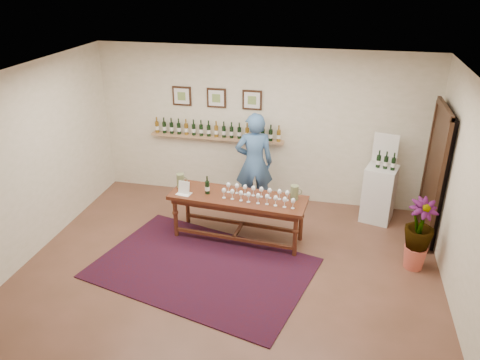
% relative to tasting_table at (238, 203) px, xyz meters
% --- Properties ---
extents(ground, '(6.00, 6.00, 0.00)m').
position_rel_tasting_table_xyz_m(ground, '(0.06, -0.92, -0.65)').
color(ground, brown).
rests_on(ground, ground).
extents(room_shell, '(6.00, 6.00, 6.00)m').
position_rel_tasting_table_xyz_m(room_shell, '(2.17, 0.94, 0.47)').
color(room_shell, '#F1E5CD').
rests_on(room_shell, ground).
extents(rug, '(3.45, 2.72, 0.02)m').
position_rel_tasting_table_xyz_m(rug, '(-0.33, -0.93, -0.64)').
color(rug, '#430C0E').
rests_on(rug, ground).
extents(tasting_table, '(2.19, 0.85, 0.76)m').
position_rel_tasting_table_xyz_m(tasting_table, '(0.00, 0.00, 0.00)').
color(tasting_table, '#422310').
rests_on(tasting_table, ground).
extents(table_glasses, '(1.30, 0.41, 0.18)m').
position_rel_tasting_table_xyz_m(table_glasses, '(0.29, -0.05, 0.20)').
color(table_glasses, white).
rests_on(table_glasses, tasting_table).
extents(table_bottles, '(0.29, 0.17, 0.30)m').
position_rel_tasting_table_xyz_m(table_bottles, '(-0.49, 0.03, 0.26)').
color(table_bottles, black).
rests_on(table_bottles, tasting_table).
extents(pitcher_left, '(0.16, 0.16, 0.23)m').
position_rel_tasting_table_xyz_m(pitcher_left, '(-0.97, 0.11, 0.23)').
color(pitcher_left, olive).
rests_on(pitcher_left, tasting_table).
extents(pitcher_right, '(0.16, 0.16, 0.23)m').
position_rel_tasting_table_xyz_m(pitcher_right, '(0.87, 0.08, 0.23)').
color(pitcher_right, olive).
rests_on(pitcher_right, tasting_table).
extents(menu_card, '(0.25, 0.20, 0.20)m').
position_rel_tasting_table_xyz_m(menu_card, '(-0.85, -0.09, 0.22)').
color(menu_card, white).
rests_on(menu_card, tasting_table).
extents(display_pedestal, '(0.60, 0.60, 0.98)m').
position_rel_tasting_table_xyz_m(display_pedestal, '(2.22, 1.13, -0.16)').
color(display_pedestal, white).
rests_on(display_pedestal, ground).
extents(pedestal_bottles, '(0.30, 0.15, 0.29)m').
position_rel_tasting_table_xyz_m(pedestal_bottles, '(2.25, 1.09, 0.48)').
color(pedestal_bottles, black).
rests_on(pedestal_bottles, display_pedestal).
extents(info_sign, '(0.40, 0.13, 0.56)m').
position_rel_tasting_table_xyz_m(info_sign, '(2.24, 1.30, 0.62)').
color(info_sign, white).
rests_on(info_sign, display_pedestal).
extents(potted_plant, '(0.64, 0.64, 0.95)m').
position_rel_tasting_table_xyz_m(potted_plant, '(2.69, -0.23, -0.09)').
color(potted_plant, '#C95643').
rests_on(potted_plant, ground).
extents(person, '(0.75, 0.59, 1.81)m').
position_rel_tasting_table_xyz_m(person, '(0.06, 1.02, 0.26)').
color(person, '#3D6392').
rests_on(person, ground).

